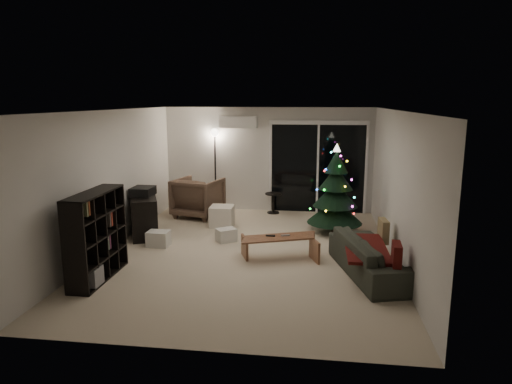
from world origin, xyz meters
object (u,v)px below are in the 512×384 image
coffee_table (279,248)px  christmas_tree (335,189)px  bookshelf (86,235)px  media_cabinet (144,215)px  armchair (198,197)px  sofa (372,256)px

coffee_table → christmas_tree: size_ratio=0.69×
bookshelf → media_cabinet: size_ratio=1.05×
coffee_table → armchair: bearing=107.8°
bookshelf → christmas_tree: (3.81, 2.96, 0.24)m
armchair → sofa: size_ratio=0.50×
media_cabinet → christmas_tree: size_ratio=0.71×
sofa → coffee_table: sofa is taller
bookshelf → media_cabinet: bearing=108.0°
armchair → bookshelf: bearing=93.7°
bookshelf → sofa: (4.30, 0.71, -0.38)m
bookshelf → armchair: size_ratio=1.34×
sofa → coffee_table: 1.57m
media_cabinet → armchair: bearing=42.3°
coffee_table → christmas_tree: bearing=39.8°
christmas_tree → bookshelf: bearing=-142.1°
media_cabinet → coffee_table: media_cabinet is taller
armchair → sofa: (3.58, -3.15, -0.16)m
armchair → coffee_table: size_ratio=0.80×
media_cabinet → bookshelf: bearing=-112.6°
coffee_table → christmas_tree: 2.13m
sofa → coffee_table: size_ratio=1.59×
media_cabinet → armchair: size_ratio=1.28×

